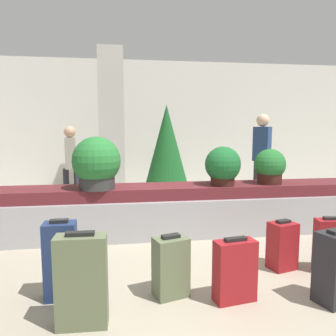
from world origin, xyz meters
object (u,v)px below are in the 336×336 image
object	(u,v)px
potted_plant_2	(270,167)
traveler_1	(71,160)
decorated_tree	(167,149)
suitcase_7	(171,267)
suitcase_2	(330,245)
potted_plant_0	(97,164)
suitcase_0	(61,261)
suitcase_4	(82,281)
pillar	(112,124)
potted_plant_1	(223,166)
suitcase_6	(282,245)
suitcase_3	(235,271)
suitcase_1	(334,268)
traveler_0	(262,150)

from	to	relation	value
potted_plant_2	traveler_1	xyz separation A→B (m)	(-3.10, 1.91, -0.04)
decorated_tree	suitcase_7	bearing A→B (deg)	-97.62
suitcase_2	potted_plant_0	xyz separation A→B (m)	(-2.49, 1.40, 0.76)
suitcase_0	suitcase_4	xyz separation A→B (m)	(0.23, -0.45, 0.01)
pillar	potted_plant_1	bearing A→B (deg)	-59.86
suitcase_6	potted_plant_2	world-z (taller)	potted_plant_2
suitcase_3	potted_plant_0	size ratio (longest dim) A/B	0.82
suitcase_7	potted_plant_1	distance (m)	2.09
suitcase_7	potted_plant_2	xyz separation A→B (m)	(1.74, 1.71, 0.68)
suitcase_3	suitcase_6	xyz separation A→B (m)	(0.74, 0.56, -0.02)
traveler_1	potted_plant_2	bearing A→B (deg)	-125.52
traveler_1	suitcase_6	bearing A→B (deg)	-144.56
suitcase_6	potted_plant_0	xyz separation A→B (m)	(-2.03, 1.26, 0.78)
suitcase_1	potted_plant_0	bearing A→B (deg)	120.94
suitcase_2	traveler_1	xyz separation A→B (m)	(-3.11, 3.37, 0.63)
suitcase_4	traveler_1	world-z (taller)	traveler_1
suitcase_4	traveler_1	size ratio (longest dim) A/B	0.48
potted_plant_2	potted_plant_1	bearing A→B (deg)	-177.89
suitcase_1	suitcase_6	size ratio (longest dim) A/B	1.22
pillar	suitcase_7	distance (m)	4.69
pillar	suitcase_1	size ratio (longest dim) A/B	4.86
suitcase_4	potted_plant_0	xyz separation A→B (m)	(-0.01, 2.01, 0.68)
suitcase_4	potted_plant_0	bearing A→B (deg)	92.18
suitcase_4	suitcase_7	distance (m)	0.83
potted_plant_2	pillar	bearing A→B (deg)	130.36
traveler_0	traveler_1	xyz separation A→B (m)	(-3.73, 0.24, -0.17)
suitcase_1	suitcase_6	xyz separation A→B (m)	(-0.10, 0.73, -0.06)
suitcase_4	decorated_tree	world-z (taller)	decorated_tree
suitcase_3	suitcase_7	size ratio (longest dim) A/B	1.01
decorated_tree	suitcase_3	bearing A→B (deg)	-89.89
suitcase_3	decorated_tree	xyz separation A→B (m)	(-0.01, 4.16, 0.81)
suitcase_2	potted_plant_0	size ratio (longest dim) A/B	0.85
potted_plant_2	decorated_tree	distance (m)	2.58
pillar	suitcase_3	distance (m)	4.95
pillar	suitcase_1	bearing A→B (deg)	-67.61
suitcase_1	potted_plant_1	xyz separation A→B (m)	(-0.36, 2.02, 0.66)
suitcase_4	decorated_tree	distance (m)	4.58
suitcase_6	potted_plant_2	size ratio (longest dim) A/B	1.05
suitcase_0	traveler_0	size ratio (longest dim) A/B	0.40
potted_plant_1	potted_plant_2	size ratio (longest dim) A/B	1.08
suitcase_1	traveler_1	world-z (taller)	traveler_1
pillar	suitcase_1	distance (m)	5.34
suitcase_0	suitcase_2	size ratio (longest dim) A/B	1.22
suitcase_2	traveler_0	size ratio (longest dim) A/B	0.33
suitcase_3	suitcase_7	xyz separation A→B (m)	(-0.54, 0.17, -0.00)
potted_plant_1	traveler_0	distance (m)	2.17
suitcase_2	suitcase_7	distance (m)	1.76
traveler_0	decorated_tree	size ratio (longest dim) A/B	0.90
suitcase_2	decorated_tree	size ratio (longest dim) A/B	0.30
potted_plant_1	pillar	bearing A→B (deg)	120.14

